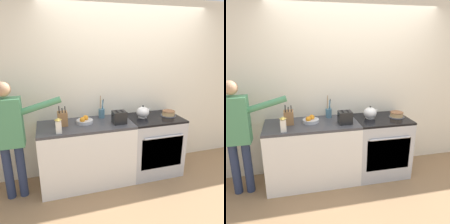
{
  "view_description": "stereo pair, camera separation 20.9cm",
  "coord_description": "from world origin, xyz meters",
  "views": [
    {
      "loc": [
        -1.18,
        -2.5,
        1.95
      ],
      "look_at": [
        -0.35,
        0.28,
        1.05
      ],
      "focal_mm": 35.0,
      "sensor_mm": 36.0,
      "label": 1
    },
    {
      "loc": [
        -0.98,
        -2.56,
        1.95
      ],
      "look_at": [
        -0.35,
        0.28,
        1.05
      ],
      "focal_mm": 35.0,
      "sensor_mm": 36.0,
      "label": 2
    }
  ],
  "objects": [
    {
      "name": "ground_plane",
      "position": [
        0.0,
        0.0,
        0.0
      ],
      "size": [
        16.0,
        16.0,
        0.0
      ],
      "primitive_type": "plane",
      "color": "#93704C"
    },
    {
      "name": "wall_back",
      "position": [
        0.0,
        0.65,
        1.3
      ],
      "size": [
        8.0,
        0.04,
        2.6
      ],
      "color": "silver",
      "rests_on": "ground_plane"
    },
    {
      "name": "counter_cabinet",
      "position": [
        -0.72,
        0.31,
        0.45
      ],
      "size": [
        1.3,
        0.63,
        0.9
      ],
      "color": "white",
      "rests_on": "ground_plane"
    },
    {
      "name": "stove_range",
      "position": [
        0.33,
        0.31,
        0.45
      ],
      "size": [
        0.79,
        0.66,
        0.9
      ],
      "color": "#B7BABF",
      "rests_on": "ground_plane"
    },
    {
      "name": "layer_cake",
      "position": [
        0.57,
        0.31,
        0.94
      ],
      "size": [
        0.24,
        0.24,
        0.08
      ],
      "color": "#4C4C51",
      "rests_on": "stove_range"
    },
    {
      "name": "tea_kettle",
      "position": [
        0.16,
        0.36,
        0.98
      ],
      "size": [
        0.23,
        0.19,
        0.19
      ],
      "color": "white",
      "rests_on": "stove_range"
    },
    {
      "name": "knife_block",
      "position": [
        -1.03,
        0.36,
        1.0
      ],
      "size": [
        0.13,
        0.15,
        0.27
      ],
      "color": "olive",
      "rests_on": "counter_cabinet"
    },
    {
      "name": "utensil_crock",
      "position": [
        -0.44,
        0.52,
        0.98
      ],
      "size": [
        0.09,
        0.09,
        0.33
      ],
      "color": "#477084",
      "rests_on": "counter_cabinet"
    },
    {
      "name": "fruit_bowl",
      "position": [
        -0.73,
        0.35,
        0.94
      ],
      "size": [
        0.23,
        0.23,
        0.11
      ],
      "color": "#B7BABF",
      "rests_on": "counter_cabinet"
    },
    {
      "name": "toaster",
      "position": [
        -0.27,
        0.21,
        0.99
      ],
      "size": [
        0.2,
        0.16,
        0.18
      ],
      "color": "black",
      "rests_on": "counter_cabinet"
    },
    {
      "name": "milk_carton",
      "position": [
        -1.1,
        0.09,
        1.0
      ],
      "size": [
        0.07,
        0.07,
        0.2
      ],
      "color": "white",
      "rests_on": "counter_cabinet"
    },
    {
      "name": "person_baker",
      "position": [
        -1.67,
        0.23,
        0.92
      ],
      "size": [
        0.9,
        0.2,
        1.55
      ],
      "rotation": [
        0.0,
        0.0,
        0.08
      ],
      "color": "#283351",
      "rests_on": "ground_plane"
    }
  ]
}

